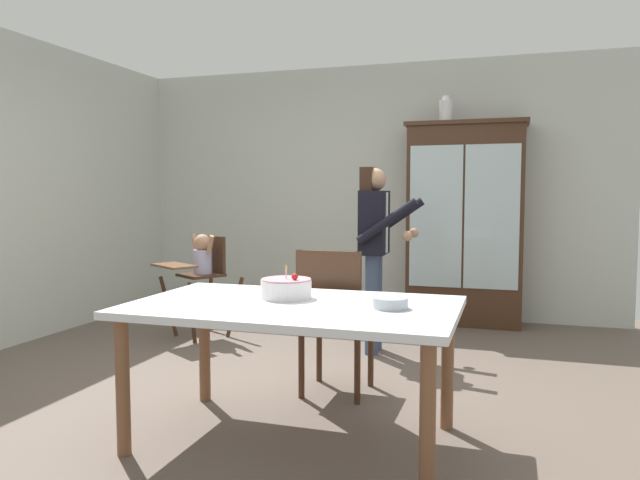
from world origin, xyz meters
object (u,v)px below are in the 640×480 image
ceramic_vase (446,111)px  serving_bowl (390,303)px  dining_chair_far_side (333,312)px  adult_person (375,236)px  dining_table (294,319)px  high_chair_with_toddler (201,266)px  china_cabinet (465,223)px  birthday_cake (286,288)px

ceramic_vase → serving_bowl: ceramic_vase is taller
serving_bowl → dining_chair_far_side: (-0.51, 0.71, -0.21)m
adult_person → dining_chair_far_side: bearing=177.7°
adult_person → dining_chair_far_side: (-0.02, -1.17, -0.41)m
dining_table → dining_chair_far_side: dining_chair_far_side is taller
high_chair_with_toddler → serving_bowl: (2.12, -1.93, 0.11)m
china_cabinet → dining_chair_far_side: china_cabinet is taller
adult_person → dining_table: adult_person is taller
adult_person → serving_bowl: adult_person is taller
dining_table → dining_chair_far_side: 0.74m
dining_table → birthday_cake: bearing=124.1°
china_cabinet → ceramic_vase: ceramic_vase is taller
china_cabinet → high_chair_with_toddler: bearing=-150.0°
high_chair_with_toddler → birthday_cake: (1.52, -1.81, 0.14)m
high_chair_with_toddler → ceramic_vase: bearing=63.6°
dining_chair_far_side → adult_person: bearing=-90.6°
dining_table → serving_bowl: size_ratio=9.42×
ceramic_vase → dining_chair_far_side: 3.01m
adult_person → dining_chair_far_side: size_ratio=1.59×
dining_table → serving_bowl: (0.51, 0.02, 0.11)m
ceramic_vase → dining_chair_far_side: (-0.44, -2.52, -1.59)m
high_chair_with_toddler → dining_table: high_chair_with_toddler is taller
ceramic_vase → birthday_cake: bearing=-99.7°
birthday_cake → serving_bowl: size_ratio=1.56×
high_chair_with_toddler → adult_person: adult_person is taller
birthday_cake → serving_bowl: (0.60, -0.12, -0.03)m
china_cabinet → serving_bowl: 3.24m
adult_person → dining_table: size_ratio=0.90×
birthday_cake → dining_chair_far_side: bearing=80.9°
serving_bowl → dining_chair_far_side: dining_chair_far_side is taller
high_chair_with_toddler → birthday_cake: 2.37m
china_cabinet → dining_table: size_ratio=1.20×
adult_person → serving_bowl: bearing=-166.9°
china_cabinet → adult_person: bearing=-114.8°
high_chair_with_toddler → serving_bowl: bearing=-11.1°
high_chair_with_toddler → dining_table: 2.53m
china_cabinet → adult_person: china_cabinet is taller
serving_bowl → dining_chair_far_side: bearing=125.6°
high_chair_with_toddler → adult_person: 1.66m
high_chair_with_toddler → birthday_cake: size_ratio=3.39×
ceramic_vase → serving_bowl: (0.07, -3.23, -1.38)m
high_chair_with_toddler → dining_table: size_ratio=0.56×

